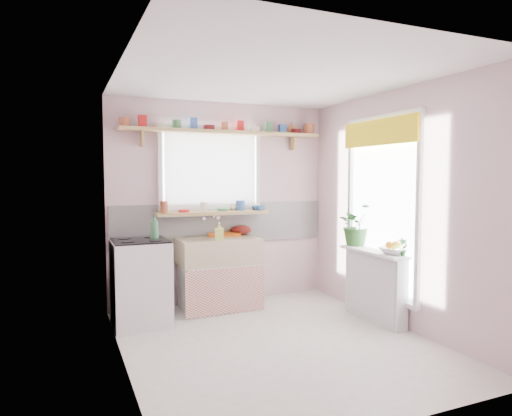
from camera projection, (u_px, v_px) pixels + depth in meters
name	position (u px, v px, depth m)	size (l,w,h in m)	color
room	(296.00, 195.00, 5.31)	(3.20, 3.20, 3.20)	white
sink_unit	(218.00, 273.00, 5.45)	(0.95, 0.65, 1.11)	white
cooker	(141.00, 282.00, 4.85)	(0.58, 0.58, 0.93)	white
radiator_ledge	(375.00, 284.00, 5.02)	(0.22, 0.95, 0.78)	white
windowsill	(213.00, 213.00, 5.57)	(1.40, 0.22, 0.04)	tan
pine_shelf	(225.00, 133.00, 5.56)	(2.52, 0.24, 0.04)	tan
shelf_crockery	(223.00, 126.00, 5.54)	(2.47, 0.11, 0.12)	#A55133
sill_crockery	(209.00, 207.00, 5.55)	(1.35, 0.11, 0.12)	#A55133
dish_tray	(224.00, 234.00, 5.67)	(0.40, 0.30, 0.04)	#D35B12
colander	(241.00, 230.00, 5.76)	(0.27, 0.27, 0.12)	#56120E
jade_plant	(356.00, 225.00, 5.36)	(0.44, 0.38, 0.49)	#285A24
fruit_bowl	(394.00, 251.00, 4.76)	(0.29, 0.29, 0.07)	white
herb_pot	(403.00, 247.00, 4.64)	(0.10, 0.07, 0.19)	#255C28
soap_bottle_sink	(219.00, 231.00, 5.22)	(0.10, 0.10, 0.21)	#CAE063
sill_cup	(233.00, 207.00, 5.74)	(0.11, 0.11, 0.09)	white
sill_bowl	(259.00, 208.00, 5.75)	(0.17, 0.17, 0.05)	#2F639B
shelf_vase	(292.00, 128.00, 5.98)	(0.15, 0.15, 0.15)	#AF6535
cooker_bottle	(154.00, 227.00, 4.87)	(0.10, 0.10, 0.26)	#3A754A
fruit	(395.00, 245.00, 4.76)	(0.20, 0.14, 0.10)	orange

